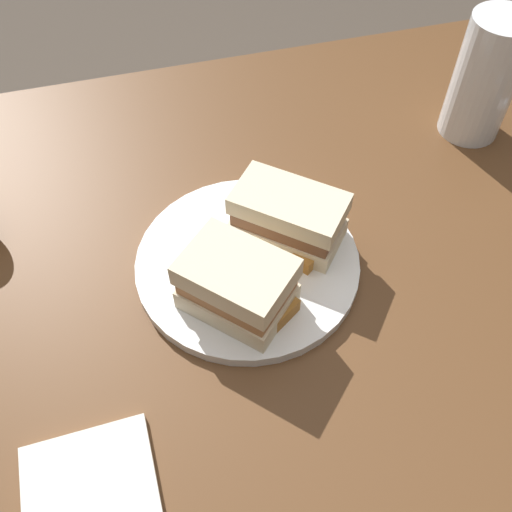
{
  "coord_description": "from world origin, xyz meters",
  "views": [
    {
      "loc": [
        0.1,
        0.34,
        1.27
      ],
      "look_at": [
        0.01,
        -0.01,
        0.79
      ],
      "focal_mm": 40.68,
      "sensor_mm": 36.0,
      "label": 1
    }
  ],
  "objects": [
    {
      "name": "ground_plane",
      "position": [
        0.0,
        0.0,
        0.0
      ],
      "size": [
        6.0,
        6.0,
        0.0
      ],
      "primitive_type": "plane",
      "color": "#4C4238"
    },
    {
      "name": "dining_table",
      "position": [
        0.0,
        0.0,
        0.38
      ],
      "size": [
        1.12,
        0.81,
        0.76
      ],
      "primitive_type": "cube",
      "color": "brown",
      "rests_on": "ground"
    },
    {
      "name": "plate",
      "position": [
        0.01,
        -0.02,
        0.77
      ],
      "size": [
        0.24,
        0.24,
        0.01
      ],
      "primitive_type": "cylinder",
      "color": "white",
      "rests_on": "dining_table"
    },
    {
      "name": "sandwich_half_left",
      "position": [
        0.04,
        0.03,
        0.81
      ],
      "size": [
        0.12,
        0.13,
        0.07
      ],
      "color": "beige",
      "rests_on": "plate"
    },
    {
      "name": "sandwich_half_right",
      "position": [
        -0.04,
        -0.04,
        0.81
      ],
      "size": [
        0.13,
        0.12,
        0.06
      ],
      "color": "beige",
      "rests_on": "plate"
    },
    {
      "name": "potato_wedge_front",
      "position": [
        -0.06,
        -0.01,
        0.78
      ],
      "size": [
        0.05,
        0.05,
        0.02
      ],
      "primitive_type": "cube",
      "rotation": [
        0.0,
        0.0,
        0.65
      ],
      "color": "#AD702D",
      "rests_on": "plate"
    },
    {
      "name": "potato_wedge_middle",
      "position": [
        -0.05,
        -0.03,
        0.78
      ],
      "size": [
        0.04,
        0.04,
        0.01
      ],
      "primitive_type": "cube",
      "rotation": [
        0.0,
        0.0,
        4.0
      ],
      "color": "gold",
      "rests_on": "plate"
    },
    {
      "name": "potato_wedge_back",
      "position": [
        -0.0,
        0.06,
        0.78
      ],
      "size": [
        0.04,
        0.04,
        0.02
      ],
      "primitive_type": "cube",
      "rotation": [
        0.0,
        0.0,
        0.58
      ],
      "color": "#AD702D",
      "rests_on": "plate"
    },
    {
      "name": "potato_wedge_left_edge",
      "position": [
        0.01,
        0.03,
        0.78
      ],
      "size": [
        0.05,
        0.05,
        0.02
      ],
      "primitive_type": "cube",
      "rotation": [
        0.0,
        0.0,
        3.89
      ],
      "color": "gold",
      "rests_on": "plate"
    },
    {
      "name": "potato_wedge_right_edge",
      "position": [
        0.0,
        0.04,
        0.78
      ],
      "size": [
        0.05,
        0.05,
        0.01
      ],
      "primitive_type": "cube",
      "rotation": [
        0.0,
        0.0,
        4.01
      ],
      "color": "#B77F33",
      "rests_on": "plate"
    },
    {
      "name": "potato_wedge_stray",
      "position": [
        0.01,
        0.05,
        0.78
      ],
      "size": [
        0.03,
        0.04,
        0.02
      ],
      "primitive_type": "cube",
      "rotation": [
        0.0,
        0.0,
        4.37
      ],
      "color": "#B77F33",
      "rests_on": "plate"
    },
    {
      "name": "pint_glass",
      "position": [
        -0.32,
        -0.16,
        0.83
      ],
      "size": [
        0.08,
        0.08,
        0.16
      ],
      "color": "white",
      "rests_on": "dining_table"
    },
    {
      "name": "napkin",
      "position": [
        0.2,
        0.16,
        0.77
      ],
      "size": [
        0.11,
        0.09,
        0.01
      ],
      "primitive_type": "cube",
      "rotation": [
        0.0,
        0.0,
        0.03
      ],
      "color": "silver",
      "rests_on": "dining_table"
    }
  ]
}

